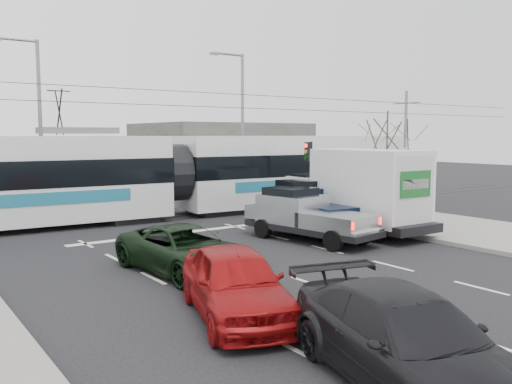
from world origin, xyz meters
TOP-DOWN VIEW (x-y plane):
  - ground at (0.00, 0.00)m, footprint 120.00×120.00m
  - sidewalk_right at (9.00, 0.00)m, footprint 6.00×60.00m
  - rails at (0.00, 10.00)m, footprint 60.00×1.60m
  - building_right at (12.00, 24.00)m, footprint 12.00×10.00m
  - bare_tree at (7.60, 2.50)m, footprint 2.40×2.40m
  - traffic_signal at (6.47, 6.50)m, footprint 0.44×0.44m
  - street_lamp_near at (7.31, 14.00)m, footprint 2.38×0.25m
  - street_lamp_far at (-4.19, 16.00)m, footprint 2.38×0.25m
  - catenary at (0.00, 10.00)m, footprint 60.00×0.20m
  - tram at (0.76, 10.24)m, footprint 29.48×4.70m
  - silver_pickup at (2.21, 1.87)m, footprint 2.70×5.74m
  - box_truck at (5.23, 1.90)m, footprint 2.59×7.02m
  - navy_pickup at (3.66, 3.31)m, footprint 2.39×5.19m
  - green_car at (-3.96, 0.03)m, footprint 2.77×5.20m
  - red_car at (-4.90, -4.15)m, footprint 3.25×5.02m
  - dark_car at (-4.51, -8.58)m, footprint 3.40×5.65m

SIDE VIEW (x-z plane):
  - ground at x=0.00m, z-range 0.00..0.00m
  - rails at x=0.00m, z-range 0.00..0.03m
  - sidewalk_right at x=9.00m, z-range 0.00..0.15m
  - green_car at x=-3.96m, z-range 0.00..1.39m
  - dark_car at x=-4.51m, z-range 0.00..1.53m
  - red_car at x=-4.90m, z-range 0.00..1.59m
  - silver_pickup at x=2.21m, z-range -0.01..2.00m
  - navy_pickup at x=3.66m, z-range -0.01..2.10m
  - box_truck at x=5.23m, z-range -0.02..3.46m
  - tram at x=0.76m, z-range -0.87..5.12m
  - building_right at x=12.00m, z-range 0.00..5.00m
  - traffic_signal at x=6.47m, z-range 0.94..4.54m
  - bare_tree at x=7.60m, z-range 1.29..6.29m
  - catenary at x=0.00m, z-range 0.38..7.38m
  - street_lamp_near at x=7.31m, z-range 0.61..9.61m
  - street_lamp_far at x=-4.19m, z-range 0.61..9.61m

